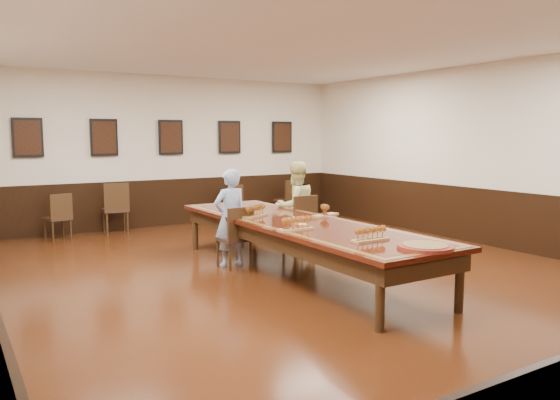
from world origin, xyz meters
TOP-DOWN VIEW (x-y plane):
  - floor at (0.00, 0.00)m, footprint 8.00×10.00m
  - ceiling at (0.00, 0.00)m, footprint 8.00×10.00m
  - wall_back at (0.00, 5.01)m, footprint 8.00×0.02m
  - wall_right at (4.01, 0.00)m, footprint 0.02×10.00m
  - chair_man at (-0.59, 0.85)m, footprint 0.46×0.50m
  - chair_woman at (0.82, 1.23)m, footprint 0.46×0.50m
  - spare_chair_a at (-2.43, 4.45)m, footprint 0.51×0.53m
  - spare_chair_b at (-1.33, 4.57)m, footprint 0.53×0.57m
  - spare_chair_c at (1.21, 4.53)m, footprint 0.45×0.48m
  - spare_chair_d at (2.70, 4.60)m, footprint 0.51×0.54m
  - person_man at (-0.59, 0.95)m, footprint 0.56×0.39m
  - person_woman at (0.82, 1.33)m, footprint 0.76×0.60m
  - pink_phone at (0.60, 0.05)m, footprint 0.15×0.17m
  - wainscoting at (0.00, 0.00)m, footprint 8.00×10.00m
  - conference_table at (0.00, 0.00)m, footprint 1.40×5.00m
  - posters at (0.00, 4.94)m, footprint 6.14×0.04m
  - flight_a at (-0.32, 0.67)m, footprint 0.50×0.36m
  - flight_b at (0.59, 0.19)m, footprint 0.51×0.28m
  - flight_c at (-0.44, -0.59)m, footprint 0.48×0.15m
  - flight_d at (-0.11, -1.63)m, footprint 0.46×0.14m
  - red_plate_grp at (-0.17, -0.34)m, footprint 0.21×0.21m
  - carved_platter at (0.11, -2.24)m, footprint 0.70×0.70m

SIDE VIEW (x-z plane):
  - floor at x=0.00m, z-range -0.02..0.00m
  - spare_chair_c at x=1.21m, z-range 0.00..0.86m
  - spare_chair_a at x=-2.43m, z-range 0.00..0.88m
  - spare_chair_d at x=2.70m, z-range 0.00..0.90m
  - chair_man at x=-0.59m, z-range 0.00..0.91m
  - chair_woman at x=0.82m, z-range 0.00..0.96m
  - wainscoting at x=0.00m, z-range 0.00..1.00m
  - spare_chair_b at x=-1.33m, z-range 0.00..1.02m
  - conference_table at x=0.00m, z-range 0.23..0.99m
  - person_man at x=-0.59m, z-range 0.00..1.45m
  - person_woman at x=0.82m, z-range 0.00..1.51m
  - pink_phone at x=0.60m, z-range 0.75..0.76m
  - red_plate_grp at x=-0.17m, z-range 0.75..0.77m
  - carved_platter at x=0.11m, z-range 0.75..0.80m
  - flight_d at x=-0.11m, z-range 0.74..0.92m
  - flight_c at x=-0.44m, z-range 0.74..0.92m
  - flight_b at x=0.59m, z-range 0.74..0.92m
  - flight_a at x=-0.32m, z-range 0.74..0.93m
  - wall_back at x=0.00m, z-range 0.00..3.20m
  - wall_right at x=4.01m, z-range 0.00..3.20m
  - posters at x=0.00m, z-range 1.53..2.27m
  - ceiling at x=0.00m, z-range 3.20..3.22m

